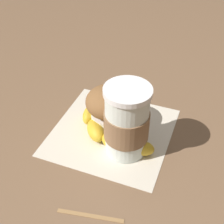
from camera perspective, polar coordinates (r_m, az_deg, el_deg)
The scene contains 6 objects.
ground_plane at distance 0.65m, azimuth -0.00°, elevation -3.65°, with size 3.00×3.00×0.00m, color brown.
paper_napkin at distance 0.65m, azimuth -0.00°, elevation -3.60°, with size 0.24×0.24×0.00m, color beige.
coffee_cup at distance 0.57m, azimuth 2.68°, elevation -1.82°, with size 0.09×0.09×0.14m.
muffin at distance 0.63m, azimuth -0.46°, elevation 1.04°, with size 0.10×0.10×0.09m.
banana at distance 0.62m, azimuth -0.66°, elevation -4.05°, with size 0.19×0.10×0.03m.
wooden_stirrer at distance 0.53m, azimuth -3.98°, elevation -18.38°, with size 0.11×0.01×0.00m, color #9E7547.
Camera 1 is at (-0.23, 0.42, 0.45)m, focal length 50.00 mm.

